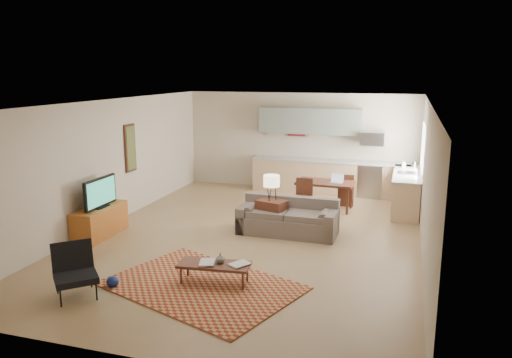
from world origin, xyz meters
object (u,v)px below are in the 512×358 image
(armchair, at_px, (75,272))
(sofa, at_px, (288,217))
(tv_credenza, at_px, (100,222))
(console_table, at_px, (271,216))
(dining_table, at_px, (325,195))
(coffee_table, at_px, (214,273))

(armchair, bearing_deg, sofa, 14.94)
(sofa, distance_m, tv_credenza, 3.82)
(tv_credenza, bearing_deg, sofa, 19.08)
(sofa, height_order, armchair, armchair)
(console_table, relative_size, dining_table, 0.50)
(armchair, height_order, console_table, armchair)
(armchair, relative_size, dining_table, 0.58)
(sofa, xyz_separation_m, armchair, (-2.31, -3.78, 0.03))
(console_table, distance_m, dining_table, 2.21)
(coffee_table, height_order, dining_table, dining_table)
(console_table, bearing_deg, tv_credenza, -142.27)
(tv_credenza, xyz_separation_m, dining_table, (4.03, 3.34, 0.04))
(coffee_table, xyz_separation_m, tv_credenza, (-3.08, 1.49, 0.13))
(tv_credenza, bearing_deg, coffee_table, -25.80)
(coffee_table, relative_size, armchair, 1.44)
(coffee_table, xyz_separation_m, armchair, (-1.78, -1.04, 0.22))
(sofa, distance_m, armchair, 4.43)
(coffee_table, relative_size, tv_credenza, 0.86)
(sofa, relative_size, console_table, 3.07)
(tv_credenza, relative_size, dining_table, 0.97)
(coffee_table, height_order, console_table, console_table)
(dining_table, bearing_deg, armchair, -112.37)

